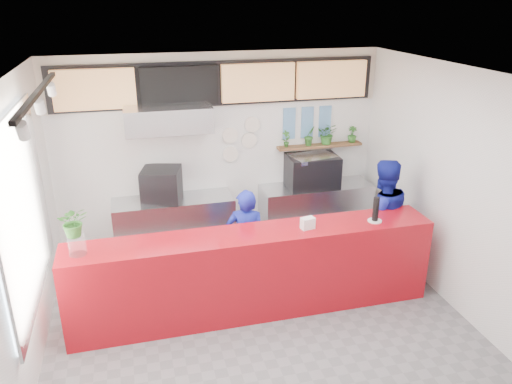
{
  "coord_description": "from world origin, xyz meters",
  "views": [
    {
      "loc": [
        -1.33,
        -4.81,
        3.75
      ],
      "look_at": [
        0.1,
        0.7,
        1.5
      ],
      "focal_mm": 35.0,
      "sensor_mm": 36.0,
      "label": 1
    }
  ],
  "objects_px": {
    "service_counter": "(254,273)",
    "staff_right": "(381,218)",
    "panini_oven": "(162,185)",
    "espresso_machine": "(312,171)",
    "staff_center": "(246,241)",
    "pepper_mill": "(376,209)"
  },
  "relations": [
    {
      "from": "service_counter",
      "to": "staff_right",
      "type": "relative_size",
      "value": 2.63
    },
    {
      "from": "service_counter",
      "to": "panini_oven",
      "type": "distance_m",
      "value": 2.12
    },
    {
      "from": "service_counter",
      "to": "espresso_machine",
      "type": "height_order",
      "value": "espresso_machine"
    },
    {
      "from": "panini_oven",
      "to": "staff_right",
      "type": "distance_m",
      "value": 3.2
    },
    {
      "from": "staff_center",
      "to": "staff_right",
      "type": "relative_size",
      "value": 0.84
    },
    {
      "from": "espresso_machine",
      "to": "panini_oven",
      "type": "bearing_deg",
      "value": -177.64
    },
    {
      "from": "panini_oven",
      "to": "espresso_machine",
      "type": "bearing_deg",
      "value": 14.48
    },
    {
      "from": "panini_oven",
      "to": "espresso_machine",
      "type": "distance_m",
      "value": 2.36
    },
    {
      "from": "panini_oven",
      "to": "pepper_mill",
      "type": "xyz_separation_m",
      "value": [
        2.5,
        -1.87,
        0.12
      ]
    },
    {
      "from": "panini_oven",
      "to": "staff_right",
      "type": "height_order",
      "value": "staff_right"
    },
    {
      "from": "staff_right",
      "to": "pepper_mill",
      "type": "xyz_separation_m",
      "value": [
        -0.39,
        -0.54,
        0.41
      ]
    },
    {
      "from": "espresso_machine",
      "to": "staff_right",
      "type": "relative_size",
      "value": 0.46
    },
    {
      "from": "staff_center",
      "to": "staff_right",
      "type": "xyz_separation_m",
      "value": [
        1.92,
        -0.07,
        0.13
      ]
    },
    {
      "from": "panini_oven",
      "to": "service_counter",
      "type": "bearing_deg",
      "value": -47.66
    },
    {
      "from": "staff_right",
      "to": "pepper_mill",
      "type": "bearing_deg",
      "value": 54.2
    },
    {
      "from": "panini_oven",
      "to": "staff_right",
      "type": "xyz_separation_m",
      "value": [
        2.89,
        -1.33,
        -0.29
      ]
    },
    {
      "from": "service_counter",
      "to": "staff_center",
      "type": "bearing_deg",
      "value": 87.28
    },
    {
      "from": "panini_oven",
      "to": "pepper_mill",
      "type": "relative_size",
      "value": 1.77
    },
    {
      "from": "espresso_machine",
      "to": "staff_right",
      "type": "bearing_deg",
      "value": -65.88
    },
    {
      "from": "espresso_machine",
      "to": "staff_center",
      "type": "height_order",
      "value": "staff_center"
    },
    {
      "from": "espresso_machine",
      "to": "staff_right",
      "type": "height_order",
      "value": "staff_right"
    },
    {
      "from": "staff_right",
      "to": "pepper_mill",
      "type": "distance_m",
      "value": 0.78
    }
  ]
}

